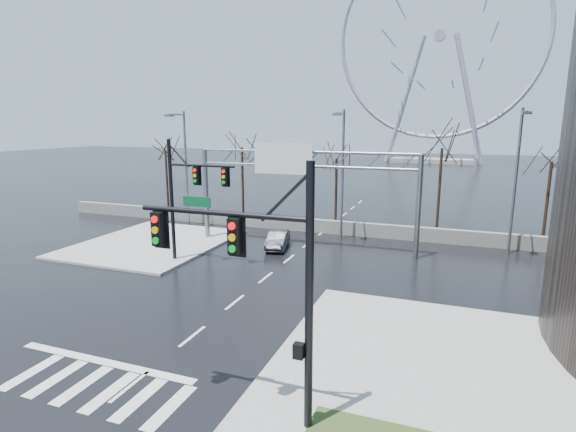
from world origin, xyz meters
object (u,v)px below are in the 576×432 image
at_px(ferris_wheel, 439,45).
at_px(signal_mast_far, 186,190).
at_px(sign_gantry, 298,177).
at_px(signal_mast_near, 264,269).
at_px(car, 278,240).

bearing_deg(ferris_wheel, signal_mast_far, -97.20).
bearing_deg(sign_gantry, signal_mast_near, -73.81).
xyz_separation_m(signal_mast_far, car, (4.15, 5.33, -4.20)).
bearing_deg(sign_gantry, car, -153.66).
height_order(signal_mast_far, car, signal_mast_far).
relative_size(signal_mast_far, car, 2.09).
distance_m(signal_mast_far, car, 7.96).
relative_size(signal_mast_far, ferris_wheel, 0.16).
xyz_separation_m(signal_mast_near, ferris_wheel, (-0.14, 99.04, 21.26)).
relative_size(sign_gantry, ferris_wheel, 0.32).
relative_size(signal_mast_near, ferris_wheel, 0.16).
relative_size(signal_mast_near, sign_gantry, 0.49).
distance_m(signal_mast_near, signal_mast_far, 17.03).
bearing_deg(signal_mast_far, sign_gantry, 47.53).
bearing_deg(ferris_wheel, car, -94.76).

